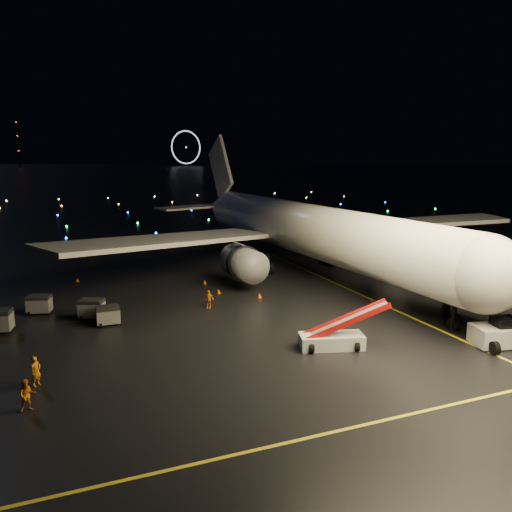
{
  "coord_description": "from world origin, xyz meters",
  "views": [
    {
      "loc": [
        -16.8,
        -30.54,
        14.14
      ],
      "look_at": [
        0.2,
        12.0,
        5.0
      ],
      "focal_mm": 35.0,
      "sensor_mm": 36.0,
      "label": 1
    }
  ],
  "objects_px": {
    "pushback_tug": "(504,331)",
    "crew_a": "(36,371)",
    "crew_c": "(209,299)",
    "baggage_cart_1": "(92,309)",
    "baggage_cart_2": "(39,305)",
    "belt_loader": "(332,326)",
    "crew_b": "(27,395)",
    "airliner": "(293,199)",
    "baggage_cart_0": "(108,316)"
  },
  "relations": [
    {
      "from": "crew_a",
      "to": "crew_c",
      "type": "distance_m",
      "value": 18.84
    },
    {
      "from": "crew_a",
      "to": "crew_c",
      "type": "bearing_deg",
      "value": -5.95
    },
    {
      "from": "baggage_cart_0",
      "to": "baggage_cart_2",
      "type": "distance_m",
      "value": 7.85
    },
    {
      "from": "airliner",
      "to": "crew_c",
      "type": "height_order",
      "value": "airliner"
    },
    {
      "from": "crew_a",
      "to": "pushback_tug",
      "type": "bearing_deg",
      "value": -54.59
    },
    {
      "from": "airliner",
      "to": "pushback_tug",
      "type": "bearing_deg",
      "value": -88.28
    },
    {
      "from": "pushback_tug",
      "to": "crew_c",
      "type": "xyz_separation_m",
      "value": [
        -18.18,
        17.53,
        -0.23
      ]
    },
    {
      "from": "belt_loader",
      "to": "baggage_cart_0",
      "type": "distance_m",
      "value": 19.09
    },
    {
      "from": "crew_a",
      "to": "airliner",
      "type": "bearing_deg",
      "value": -4.56
    },
    {
      "from": "pushback_tug",
      "to": "baggage_cart_1",
      "type": "bearing_deg",
      "value": 161.79
    },
    {
      "from": "pushback_tug",
      "to": "belt_loader",
      "type": "bearing_deg",
      "value": 175.01
    },
    {
      "from": "crew_a",
      "to": "crew_c",
      "type": "relative_size",
      "value": 1.12
    },
    {
      "from": "airliner",
      "to": "belt_loader",
      "type": "distance_m",
      "value": 29.16
    },
    {
      "from": "crew_a",
      "to": "crew_b",
      "type": "distance_m",
      "value": 3.29
    },
    {
      "from": "pushback_tug",
      "to": "crew_c",
      "type": "distance_m",
      "value": 25.26
    },
    {
      "from": "crew_b",
      "to": "baggage_cart_1",
      "type": "bearing_deg",
      "value": 66.55
    },
    {
      "from": "pushback_tug",
      "to": "airliner",
      "type": "bearing_deg",
      "value": 109.8
    },
    {
      "from": "pushback_tug",
      "to": "baggage_cart_1",
      "type": "height_order",
      "value": "pushback_tug"
    },
    {
      "from": "pushback_tug",
      "to": "baggage_cart_2",
      "type": "relative_size",
      "value": 2.31
    },
    {
      "from": "pushback_tug",
      "to": "crew_b",
      "type": "distance_m",
      "value": 33.34
    },
    {
      "from": "baggage_cart_2",
      "to": "crew_a",
      "type": "bearing_deg",
      "value": -73.65
    },
    {
      "from": "pushback_tug",
      "to": "baggage_cart_0",
      "type": "bearing_deg",
      "value": 164.11
    },
    {
      "from": "belt_loader",
      "to": "baggage_cart_2",
      "type": "xyz_separation_m",
      "value": [
        -20.59,
        17.26,
        -0.85
      ]
    },
    {
      "from": "pushback_tug",
      "to": "crew_c",
      "type": "relative_size",
      "value": 2.65
    },
    {
      "from": "pushback_tug",
      "to": "belt_loader",
      "type": "relative_size",
      "value": 0.66
    },
    {
      "from": "crew_c",
      "to": "baggage_cart_1",
      "type": "distance_m",
      "value": 10.55
    },
    {
      "from": "belt_loader",
      "to": "pushback_tug",
      "type": "bearing_deg",
      "value": -3.34
    },
    {
      "from": "airliner",
      "to": "crew_c",
      "type": "bearing_deg",
      "value": -142.22
    },
    {
      "from": "airliner",
      "to": "crew_a",
      "type": "xyz_separation_m",
      "value": [
        -29.96,
        -25.27,
        -7.88
      ]
    },
    {
      "from": "belt_loader",
      "to": "crew_b",
      "type": "relative_size",
      "value": 3.7
    },
    {
      "from": "airliner",
      "to": "baggage_cart_0",
      "type": "height_order",
      "value": "airliner"
    },
    {
      "from": "crew_a",
      "to": "crew_c",
      "type": "xyz_separation_m",
      "value": [
        14.7,
        11.79,
        -0.1
      ]
    },
    {
      "from": "airliner",
      "to": "crew_a",
      "type": "relative_size",
      "value": 32.11
    },
    {
      "from": "crew_a",
      "to": "crew_b",
      "type": "bearing_deg",
      "value": -141.13
    },
    {
      "from": "belt_loader",
      "to": "crew_b",
      "type": "height_order",
      "value": "belt_loader"
    },
    {
      "from": "belt_loader",
      "to": "baggage_cart_2",
      "type": "relative_size",
      "value": 3.5
    },
    {
      "from": "crew_a",
      "to": "baggage_cart_2",
      "type": "bearing_deg",
      "value": 45.97
    },
    {
      "from": "baggage_cart_2",
      "to": "pushback_tug",
      "type": "bearing_deg",
      "value": -17.55
    },
    {
      "from": "crew_a",
      "to": "baggage_cart_1",
      "type": "bearing_deg",
      "value": 27.01
    },
    {
      "from": "crew_c",
      "to": "baggage_cart_1",
      "type": "bearing_deg",
      "value": -148.11
    },
    {
      "from": "pushback_tug",
      "to": "crew_a",
      "type": "height_order",
      "value": "pushback_tug"
    },
    {
      "from": "airliner",
      "to": "crew_a",
      "type": "height_order",
      "value": "airliner"
    },
    {
      "from": "pushback_tug",
      "to": "crew_c",
      "type": "bearing_deg",
      "value": 150.48
    },
    {
      "from": "crew_c",
      "to": "baggage_cart_0",
      "type": "distance_m",
      "value": 9.45
    },
    {
      "from": "airliner",
      "to": "belt_loader",
      "type": "bearing_deg",
      "value": -113.4
    },
    {
      "from": "pushback_tug",
      "to": "crew_b",
      "type": "bearing_deg",
      "value": -169.81
    },
    {
      "from": "belt_loader",
      "to": "crew_b",
      "type": "bearing_deg",
      "value": -158.62
    },
    {
      "from": "airliner",
      "to": "crew_c",
      "type": "xyz_separation_m",
      "value": [
        -15.27,
        -13.47,
        -7.98
      ]
    },
    {
      "from": "crew_a",
      "to": "baggage_cart_0",
      "type": "xyz_separation_m",
      "value": [
        5.35,
        10.36,
        -0.15
      ]
    },
    {
      "from": "airliner",
      "to": "baggage_cart_1",
      "type": "height_order",
      "value": "airliner"
    }
  ]
}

